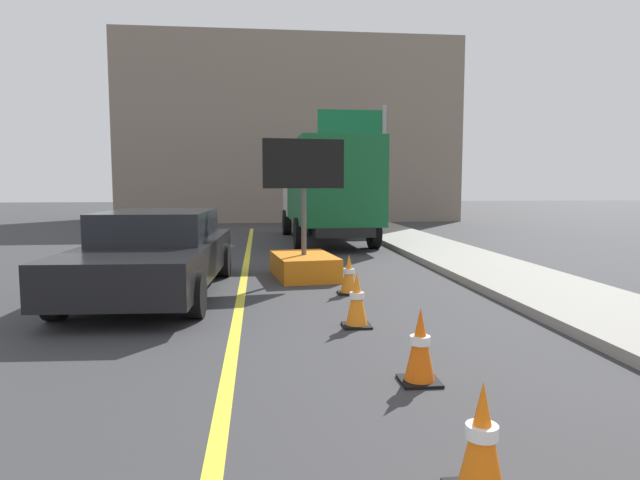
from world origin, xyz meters
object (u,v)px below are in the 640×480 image
Objects in this scene: pickup_car at (156,252)px; traffic_cone_far_lane at (357,300)px; highway_guide_sign at (365,145)px; traffic_cone_curbside at (349,274)px; box_truck at (327,188)px; traffic_cone_mid_lane at (420,346)px; arrow_board_trailer at (304,253)px; traffic_cone_near_sign at (482,441)px.

pickup_car is 3.89m from traffic_cone_far_lane.
pickup_car is at bearing -115.04° from highway_guide_sign.
traffic_cone_far_lane is at bearing -96.56° from traffic_cone_curbside.
traffic_cone_mid_lane is at bearing -93.08° from box_truck.
highway_guide_sign is 15.93m from traffic_cone_far_lane.
box_truck is 10.69m from traffic_cone_far_lane.
traffic_cone_near_sign is (0.41, -7.78, -0.14)m from arrow_board_trailer.
highway_guide_sign is 7.13× the size of traffic_cone_near_sign.
box_truck is 5.50m from highway_guide_sign.
arrow_board_trailer is 0.51× the size of pickup_car.
traffic_cone_near_sign is 6.05m from traffic_cone_curbside.
pickup_car is 14.42m from highway_guide_sign.
traffic_cone_curbside is (0.21, 6.04, -0.01)m from traffic_cone_near_sign.
traffic_cone_mid_lane is 0.98× the size of traffic_cone_far_lane.
box_truck is 1.47× the size of highway_guide_sign.
traffic_cone_far_lane is (2.95, -2.50, -0.35)m from pickup_car.
traffic_cone_curbside is (0.61, -1.74, -0.15)m from arrow_board_trailer.
traffic_cone_far_lane is 1.07× the size of traffic_cone_curbside.
pickup_car is at bearing -152.22° from arrow_board_trailer.
traffic_cone_near_sign is 1.04× the size of traffic_cone_curbside.
traffic_cone_near_sign is (2.99, -6.42, -0.35)m from pickup_car.
arrow_board_trailer is 6.93m from box_truck.
traffic_cone_mid_lane is at bearing -90.29° from traffic_cone_curbside.
box_truck is 12.71m from traffic_cone_mid_lane.
highway_guide_sign reaches higher than traffic_cone_curbside.
traffic_cone_curbside is at bearing -6.69° from pickup_car.
highway_guide_sign is 7.06× the size of traffic_cone_mid_lane.
pickup_car is (-3.86, -8.06, -1.02)m from box_truck.
pickup_car is 7.32× the size of traffic_cone_far_lane.
pickup_car is at bearing 139.74° from traffic_cone_far_lane.
arrow_board_trailer is at bearing 95.46° from traffic_cone_far_lane.
highway_guide_sign is at bearing 78.05° from traffic_cone_curbside.
box_truck is at bearing 85.12° from traffic_cone_far_lane.
arrow_board_trailer is 3.75× the size of traffic_cone_far_lane.
box_truck is 10.45× the size of traffic_cone_near_sign.
arrow_board_trailer reaches higher than pickup_car.
traffic_cone_curbside is (0.02, 4.18, -0.02)m from traffic_cone_mid_lane.
arrow_board_trailer is 2.93m from pickup_car.
box_truck reaches higher than pickup_car.
highway_guide_sign is at bearing 73.45° from arrow_board_trailer.
traffic_cone_near_sign is 0.97× the size of traffic_cone_far_lane.
box_truck is 8.99m from pickup_car.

